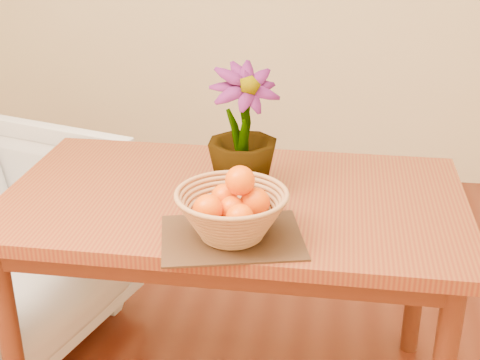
# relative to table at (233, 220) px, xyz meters

# --- Properties ---
(table) EXTENTS (1.40, 0.80, 0.75)m
(table) POSITION_rel_table_xyz_m (0.00, 0.00, 0.00)
(table) COLOR brown
(table) RESTS_ON floor
(placemat) EXTENTS (0.43, 0.36, 0.01)m
(placemat) POSITION_rel_table_xyz_m (0.04, -0.27, 0.09)
(placemat) COLOR #392114
(placemat) RESTS_ON table
(wicker_basket) EXTENTS (0.30, 0.30, 0.12)m
(wicker_basket) POSITION_rel_table_xyz_m (0.04, -0.27, 0.15)
(wicker_basket) COLOR #A26E43
(wicker_basket) RESTS_ON placemat
(orange_pile) EXTENTS (0.19, 0.19, 0.14)m
(orange_pile) POSITION_rel_table_xyz_m (0.04, -0.27, 0.19)
(orange_pile) COLOR #E94903
(orange_pile) RESTS_ON wicker_basket
(potted_plant) EXTENTS (0.30, 0.30, 0.39)m
(potted_plant) POSITION_rel_table_xyz_m (0.02, 0.05, 0.28)
(potted_plant) COLOR #1E4513
(potted_plant) RESTS_ON table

